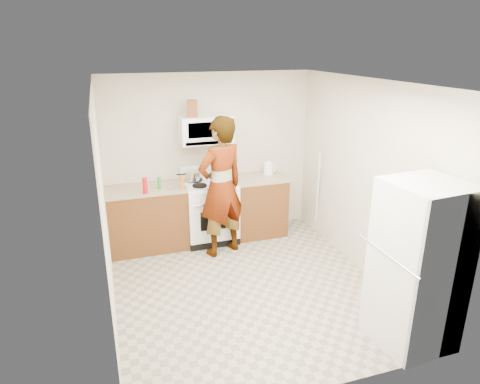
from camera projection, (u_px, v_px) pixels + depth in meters
name	position (u px, v px, depth m)	size (l,w,h in m)	color
floor	(247.00, 286.00, 5.38)	(3.60, 3.60, 0.00)	gray
back_wall	(210.00, 156.00, 6.57)	(3.20, 0.02, 2.50)	beige
right_wall	(366.00, 180.00, 5.42)	(0.02, 3.60, 2.50)	beige
cabinet_left	(148.00, 219.00, 6.26)	(1.12, 0.62, 0.90)	brown
counter_left	(145.00, 189.00, 6.11)	(1.14, 0.64, 0.04)	tan
cabinet_right	(258.00, 206.00, 6.76)	(0.80, 0.62, 0.90)	brown
counter_right	(258.00, 178.00, 6.61)	(0.82, 0.64, 0.04)	tan
gas_range	(210.00, 210.00, 6.52)	(0.76, 0.65, 1.13)	white
microwave	(206.00, 129.00, 6.23)	(0.76, 0.38, 0.40)	white
person	(221.00, 187.00, 5.94)	(0.73, 0.48, 1.99)	tan
fridge	(418.00, 266.00, 4.15)	(0.70, 0.70, 1.70)	silver
kettle	(268.00, 169.00, 6.72)	(0.15, 0.15, 0.18)	white
jug	(192.00, 108.00, 6.02)	(0.14, 0.14, 0.24)	brown
saucepan	(193.00, 176.00, 6.38)	(0.22, 0.22, 0.12)	silver
tray	(224.00, 181.00, 6.36)	(0.25, 0.16, 0.05)	white
bottle_spray	(145.00, 186.00, 5.86)	(0.07, 0.07, 0.22)	#B60D15
bottle_hot_sauce	(182.00, 182.00, 6.08)	(0.06, 0.06, 0.18)	orange
bottle_green_cap	(159.00, 183.00, 6.03)	(0.05, 0.05, 0.17)	#188922
pot_lid	(176.00, 188.00, 6.09)	(0.27, 0.27, 0.01)	white
broom	(318.00, 192.00, 6.65)	(0.03, 0.03, 1.39)	silver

